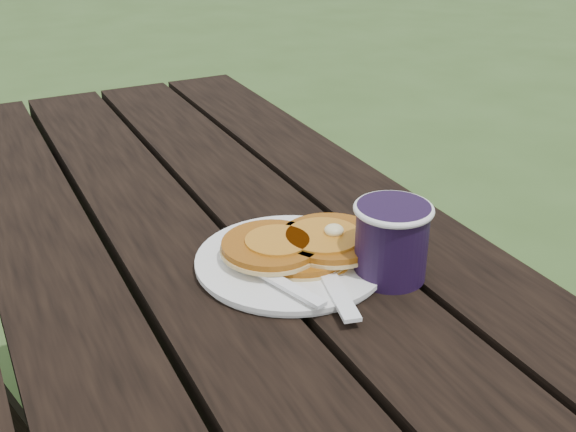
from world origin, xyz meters
name	(u,v)px	position (x,y,z in m)	size (l,w,h in m)	color
plate	(291,262)	(0.11, 0.05, 0.76)	(0.23, 0.23, 0.01)	white
pancake_stack	(303,245)	(0.13, 0.05, 0.77)	(0.20, 0.14, 0.04)	#A15812
knife	(329,278)	(0.13, -0.02, 0.76)	(0.02, 0.18, 0.01)	white
fork	(288,286)	(0.07, -0.02, 0.77)	(0.03, 0.16, 0.01)	white
coffee_cup	(392,237)	(0.21, -0.03, 0.80)	(0.09, 0.09, 0.09)	black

